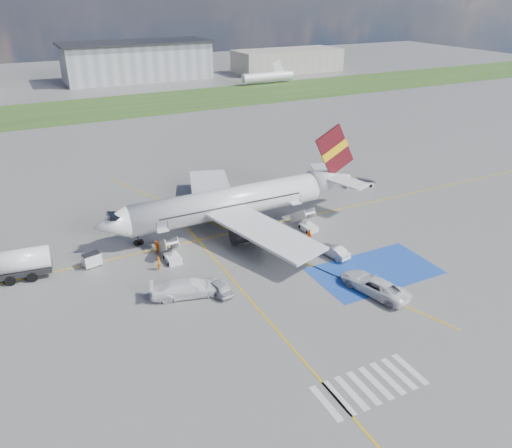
% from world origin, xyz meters
% --- Properties ---
extents(ground, '(400.00, 400.00, 0.00)m').
position_xyz_m(ground, '(0.00, 0.00, 0.00)').
color(ground, '#60605E').
rests_on(ground, ground).
extents(grass_strip, '(400.00, 30.00, 0.01)m').
position_xyz_m(grass_strip, '(0.00, 95.00, 0.01)').
color(grass_strip, '#2D4C1E').
rests_on(grass_strip, ground).
extents(taxiway_line_main, '(120.00, 0.20, 0.01)m').
position_xyz_m(taxiway_line_main, '(0.00, 12.00, 0.01)').
color(taxiway_line_main, gold).
rests_on(taxiway_line_main, ground).
extents(taxiway_line_cross, '(0.20, 60.00, 0.01)m').
position_xyz_m(taxiway_line_cross, '(-5.00, -10.00, 0.01)').
color(taxiway_line_cross, gold).
rests_on(taxiway_line_cross, ground).
extents(taxiway_line_diag, '(20.71, 56.45, 0.01)m').
position_xyz_m(taxiway_line_diag, '(0.00, 12.00, 0.01)').
color(taxiway_line_diag, gold).
rests_on(taxiway_line_diag, ground).
extents(staging_box, '(14.00, 8.00, 0.01)m').
position_xyz_m(staging_box, '(10.00, -4.00, 0.01)').
color(staging_box, '#1B45A6').
rests_on(staging_box, ground).
extents(crosswalk, '(9.00, 4.00, 0.01)m').
position_xyz_m(crosswalk, '(-1.80, -18.00, 0.01)').
color(crosswalk, silver).
rests_on(crosswalk, ground).
extents(terminal_centre, '(48.00, 18.00, 12.00)m').
position_xyz_m(terminal_centre, '(20.00, 135.00, 6.00)').
color(terminal_centre, gray).
rests_on(terminal_centre, ground).
extents(terminal_east, '(40.00, 16.00, 8.00)m').
position_xyz_m(terminal_east, '(75.00, 128.00, 4.00)').
color(terminal_east, gray).
rests_on(terminal_east, ground).
extents(airliner, '(36.81, 32.95, 11.92)m').
position_xyz_m(airliner, '(1.51, 14.00, 3.39)').
color(airliner, silver).
rests_on(airliner, ground).
extents(airstairs_fwd, '(1.90, 5.20, 3.60)m').
position_xyz_m(airstairs_fwd, '(-9.50, 8.70, 0.62)').
color(airstairs_fwd, silver).
rests_on(airstairs_fwd, ground).
extents(airstairs_aft, '(1.90, 5.20, 3.60)m').
position_xyz_m(airstairs_aft, '(9.00, 8.70, 0.62)').
color(airstairs_aft, silver).
rests_on(airstairs_aft, ground).
extents(fuel_tanker, '(10.20, 3.93, 3.40)m').
position_xyz_m(fuel_tanker, '(-27.10, 12.45, 1.43)').
color(fuel_tanker, black).
rests_on(fuel_tanker, ground).
extents(gpu_cart, '(2.16, 1.63, 1.62)m').
position_xyz_m(gpu_cart, '(-18.03, 11.39, 0.73)').
color(gpu_cart, silver).
rests_on(gpu_cart, ground).
extents(belt_loader, '(4.87, 2.81, 1.41)m').
position_xyz_m(belt_loader, '(24.72, 18.01, 0.35)').
color(belt_loader, silver).
rests_on(belt_loader, ground).
extents(car_silver_a, '(2.58, 4.50, 1.44)m').
position_xyz_m(car_silver_a, '(-7.44, -0.08, 0.72)').
color(car_silver_a, '#AFB2B7').
rests_on(car_silver_a, ground).
extents(car_silver_b, '(2.23, 4.40, 1.39)m').
position_xyz_m(car_silver_b, '(7.82, 0.89, 0.69)').
color(car_silver_b, '#B3B5BA').
rests_on(car_silver_b, ground).
extents(van_white_a, '(4.11, 6.41, 2.22)m').
position_xyz_m(van_white_a, '(7.14, -7.39, 1.11)').
color(van_white_a, white).
rests_on(van_white_a, ground).
extents(van_white_b, '(6.47, 3.88, 2.37)m').
position_xyz_m(van_white_b, '(-10.19, 0.76, 1.18)').
color(van_white_b, white).
rests_on(van_white_b, ground).
extents(crew_fwd, '(0.67, 0.70, 1.61)m').
position_xyz_m(crew_fwd, '(-11.45, 7.16, 0.81)').
color(crew_fwd, '#DC580B').
rests_on(crew_fwd, ground).
extents(crew_nose, '(0.74, 0.91, 1.77)m').
position_xyz_m(crew_nose, '(-10.67, 10.82, 0.88)').
color(crew_nose, orange).
rests_on(crew_nose, ground).
extents(crew_aft, '(0.54, 1.08, 1.78)m').
position_xyz_m(crew_aft, '(7.14, 5.20, 0.89)').
color(crew_aft, orange).
rests_on(crew_aft, ground).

